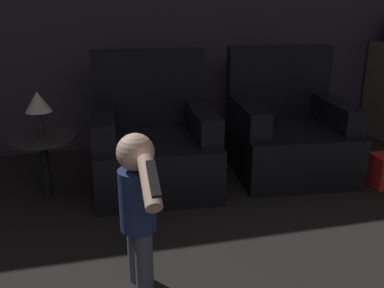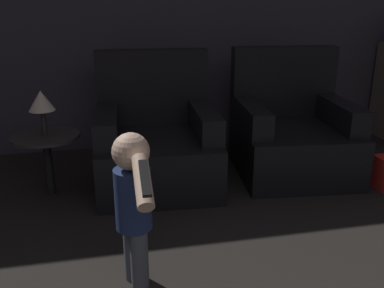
{
  "view_description": "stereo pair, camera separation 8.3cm",
  "coord_description": "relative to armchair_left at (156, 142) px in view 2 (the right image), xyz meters",
  "views": [
    {
      "loc": [
        -0.7,
        0.5,
        1.37
      ],
      "look_at": [
        -0.1,
        2.92,
        0.52
      ],
      "focal_mm": 40.0,
      "sensor_mm": 36.0,
      "label": 1
    },
    {
      "loc": [
        -0.62,
        0.48,
        1.37
      ],
      "look_at": [
        -0.1,
        2.92,
        0.52
      ],
      "focal_mm": 40.0,
      "sensor_mm": 36.0,
      "label": 2
    }
  ],
  "objects": [
    {
      "name": "wall_back",
      "position": [
        0.24,
        0.92,
        0.98
      ],
      "size": [
        8.4,
        0.05,
        2.6
      ],
      "color": "#3D3842",
      "rests_on": "ground_plane"
    },
    {
      "name": "armchair_left",
      "position": [
        0.0,
        0.0,
        0.0
      ],
      "size": [
        0.94,
        0.95,
        0.99
      ],
      "rotation": [
        0.0,
        0.0,
        -0.06
      ],
      "color": "black",
      "rests_on": "ground_plane"
    },
    {
      "name": "armchair_right",
      "position": [
        1.11,
        -0.0,
        0.0
      ],
      "size": [
        0.97,
        0.99,
        0.99
      ],
      "rotation": [
        0.0,
        0.0,
        -0.1
      ],
      "color": "black",
      "rests_on": "ground_plane"
    },
    {
      "name": "person_toddler",
      "position": [
        -0.27,
        -1.26,
        0.15
      ],
      "size": [
        0.18,
        0.55,
        0.8
      ],
      "rotation": [
        0.0,
        0.0,
        1.85
      ],
      "color": "#474C56",
      "rests_on": "ground_plane"
    },
    {
      "name": "side_table",
      "position": [
        -0.8,
        -0.07,
        0.06
      ],
      "size": [
        0.48,
        0.48,
        0.45
      ],
      "color": "black",
      "rests_on": "ground_plane"
    },
    {
      "name": "lamp",
      "position": [
        -0.8,
        -0.07,
        0.37
      ],
      "size": [
        0.18,
        0.18,
        0.32
      ],
      "color": "#262626",
      "rests_on": "side_table"
    }
  ]
}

